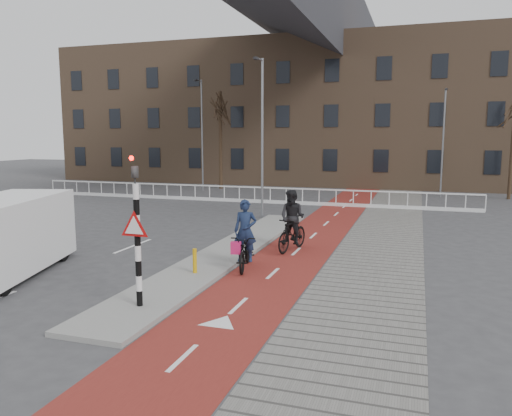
% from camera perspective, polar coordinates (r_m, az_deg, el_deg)
% --- Properties ---
extents(ground, '(120.00, 120.00, 0.00)m').
position_cam_1_polar(ground, '(13.69, -6.56, -9.10)').
color(ground, '#38383A').
rests_on(ground, ground).
extents(bike_lane, '(2.50, 60.00, 0.01)m').
position_cam_1_polar(bike_lane, '(22.60, 7.58, -2.19)').
color(bike_lane, maroon).
rests_on(bike_lane, ground).
extents(sidewalk, '(3.00, 60.00, 0.01)m').
position_cam_1_polar(sidewalk, '(22.27, 14.68, -2.54)').
color(sidewalk, slate).
rests_on(sidewalk, ground).
extents(curb_island, '(1.80, 16.00, 0.12)m').
position_cam_1_polar(curb_island, '(17.50, -3.20, -5.02)').
color(curb_island, gray).
rests_on(curb_island, ground).
extents(traffic_signal, '(0.80, 0.80, 3.68)m').
position_cam_1_polar(traffic_signal, '(11.76, -13.49, -2.18)').
color(traffic_signal, black).
rests_on(traffic_signal, curb_island).
extents(bollard, '(0.12, 0.12, 0.72)m').
position_cam_1_polar(bollard, '(14.66, -7.01, -6.01)').
color(bollard, '#D0990B').
rests_on(bollard, curb_island).
extents(cyclist_near, '(1.14, 2.19, 2.15)m').
position_cam_1_polar(cyclist_near, '(15.32, -1.22, -4.35)').
color(cyclist_near, black).
rests_on(cyclist_near, bike_lane).
extents(cyclist_far, '(1.09, 2.14, 2.18)m').
position_cam_1_polar(cyclist_far, '(17.71, 4.16, -2.05)').
color(cyclist_far, black).
rests_on(cyclist_far, bike_lane).
extents(van, '(3.48, 5.68, 2.28)m').
position_cam_1_polar(van, '(16.25, -27.00, -2.84)').
color(van, white).
rests_on(van, ground).
extents(railing, '(28.00, 0.10, 0.99)m').
position_cam_1_polar(railing, '(30.94, -1.92, 1.25)').
color(railing, silver).
rests_on(railing, ground).
extents(townhouse_row, '(46.00, 10.00, 15.90)m').
position_cam_1_polar(townhouse_row, '(44.84, 7.24, 12.97)').
color(townhouse_row, '#7F6047').
rests_on(townhouse_row, ground).
extents(tree_mid, '(0.28, 0.28, 7.43)m').
position_cam_1_polar(tree_mid, '(38.85, -4.08, 7.70)').
color(tree_mid, black).
rests_on(tree_mid, ground).
extents(tree_right, '(0.22, 0.22, 6.39)m').
position_cam_1_polar(tree_right, '(36.05, 27.23, 5.95)').
color(tree_right, black).
rests_on(tree_right, ground).
extents(streetlight_near, '(0.12, 0.12, 7.75)m').
position_cam_1_polar(streetlight_near, '(24.63, 0.72, 7.79)').
color(streetlight_near, slate).
rests_on(streetlight_near, ground).
extents(streetlight_left, '(0.12, 0.12, 8.15)m').
position_cam_1_polar(streetlight_left, '(37.71, -6.17, 8.21)').
color(streetlight_left, slate).
rests_on(streetlight_left, ground).
extents(streetlight_right, '(0.12, 0.12, 7.17)m').
position_cam_1_polar(streetlight_right, '(35.76, 20.58, 6.95)').
color(streetlight_right, slate).
rests_on(streetlight_right, ground).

